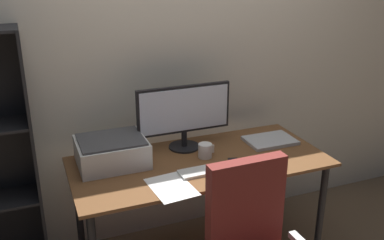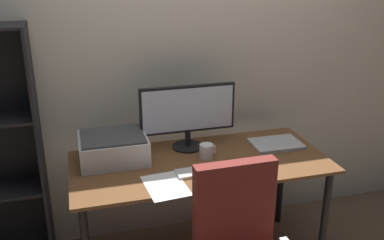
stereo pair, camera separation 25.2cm
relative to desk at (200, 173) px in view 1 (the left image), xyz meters
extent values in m
cube|color=beige|center=(0.00, 0.52, 0.65)|extent=(6.40, 0.10, 2.60)
cube|color=brown|center=(0.00, 0.00, 0.08)|extent=(1.54, 0.70, 0.02)
cylinder|color=black|center=(0.71, -0.29, -0.29)|extent=(0.04, 0.04, 0.72)
cylinder|color=black|center=(-0.71, 0.29, -0.29)|extent=(0.04, 0.04, 0.72)
cylinder|color=black|center=(0.71, 0.29, -0.29)|extent=(0.04, 0.04, 0.72)
cylinder|color=black|center=(-0.02, 0.21, 0.09)|extent=(0.20, 0.20, 0.01)
cylinder|color=black|center=(-0.02, 0.21, 0.15)|extent=(0.04, 0.04, 0.10)
cube|color=black|center=(-0.02, 0.21, 0.35)|extent=(0.61, 0.03, 0.30)
cube|color=silver|center=(-0.02, 0.20, 0.35)|extent=(0.58, 0.01, 0.27)
cube|color=silver|center=(-0.04, -0.15, 0.09)|extent=(0.29, 0.11, 0.02)
cube|color=black|center=(0.15, -0.15, 0.10)|extent=(0.08, 0.11, 0.03)
cylinder|color=white|center=(0.05, 0.03, 0.13)|extent=(0.08, 0.08, 0.09)
cube|color=white|center=(0.10, 0.03, 0.13)|extent=(0.02, 0.01, 0.05)
cube|color=#B7BABC|center=(0.54, 0.08, 0.10)|extent=(0.32, 0.23, 0.02)
cube|color=silver|center=(-0.50, 0.15, 0.16)|extent=(0.40, 0.34, 0.15)
cube|color=#424244|center=(-0.50, 0.15, 0.24)|extent=(0.37, 0.31, 0.01)
cube|color=white|center=(-0.27, -0.25, 0.09)|extent=(0.24, 0.31, 0.00)
cube|color=maroon|center=(-0.01, -0.59, 0.10)|extent=(0.40, 0.08, 0.52)
cube|color=black|center=(-0.93, 0.31, 0.12)|extent=(0.02, 0.28, 1.55)
camera|label=1|loc=(-0.93, -2.19, 1.24)|focal=40.72mm
camera|label=2|loc=(-0.69, -2.28, 1.24)|focal=40.72mm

